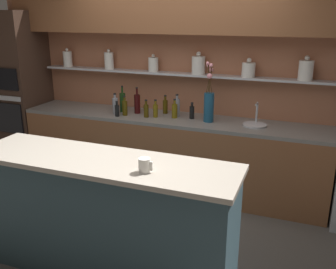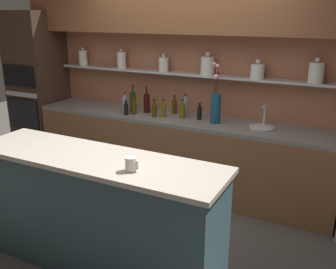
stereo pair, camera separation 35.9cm
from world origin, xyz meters
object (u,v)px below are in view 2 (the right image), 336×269
Objects in this scene: bottle_sauce_10 at (148,105)px; bottle_oil_11 at (134,107)px; bottle_oil_2 at (174,106)px; bottle_spirit_3 at (125,104)px; sink_fixture at (262,126)px; bottle_sauce_8 at (199,113)px; bottle_wine_4 at (147,103)px; bottle_spirit_6 at (185,107)px; coffee_mug at (131,164)px; bottle_oil_1 at (182,111)px; bottle_sauce_0 at (126,109)px; bottle_oil_7 at (154,110)px; oven_tower at (38,89)px; bottle_oil_5 at (163,110)px; bottle_wine_9 at (133,101)px; flower_vase at (216,103)px.

bottle_sauce_10 is 0.25m from bottle_oil_11.
bottle_oil_2 is 0.89× the size of bottle_spirit_3.
sink_fixture reaches higher than bottle_sauce_8.
bottle_sauce_10 is at bearing 108.94° from bottle_wine_4.
bottle_spirit_6 is 1.93m from coffee_mug.
bottle_oil_1 is 0.96× the size of bottle_oil_11.
bottle_sauce_0 is 0.87× the size of bottle_oil_7.
oven_tower is 6.58× the size of bottle_wine_4.
bottle_oil_7 is 0.54m from bottle_sauce_8.
bottle_sauce_0 is 0.57× the size of bottle_wine_4.
bottle_wine_4 reaches higher than bottle_oil_11.
sink_fixture is at bearing -2.38° from bottle_sauce_8.
bottle_oil_2 reaches higher than bottle_sauce_8.
oven_tower is at bearing -175.75° from bottle_oil_2.
bottle_oil_2 is (2.10, 0.16, -0.06)m from oven_tower.
bottle_sauce_10 is at bearing 116.53° from coffee_mug.
oven_tower is at bearing -179.97° from bottle_oil_1.
oven_tower is 9.99× the size of bottle_oil_5.
bottle_sauce_10 is (-0.03, 0.09, -0.05)m from bottle_wine_4.
oven_tower is 1.54m from bottle_spirit_3.
oven_tower is 12.63× the size of bottle_sauce_10.
bottle_oil_7 is at bearing -149.62° from bottle_spirit_6.
bottle_spirit_6 reaches higher than bottle_oil_1.
bottle_oil_7 is at bearing -165.69° from bottle_sauce_8.
sink_fixture reaches higher than coffee_mug.
coffee_mug is (1.09, -1.61, 0.07)m from bottle_sauce_0.
bottle_sauce_8 is 0.82× the size of bottle_oil_11.
bottle_wine_9 is (-0.20, -0.00, 0.00)m from bottle_wine_4.
bottle_oil_1 is 1.17× the size of bottle_sauce_8.
bottle_oil_1 is 1.00× the size of bottle_oil_2.
bottle_oil_2 is 0.35m from bottle_wine_4.
flower_vase is 0.27m from bottle_sauce_8.
flower_vase is 1.04m from bottle_oil_11.
flower_vase is 3.21× the size of bottle_oil_5.
bottle_oil_2 is (-0.60, 0.17, -0.13)m from flower_vase.
bottle_spirit_3 is 0.14m from bottle_oil_11.
bottle_wine_9 reaches higher than bottle_oil_7.
oven_tower is 3.23m from coffee_mug.
bottle_oil_2 is at bearing 172.71° from sink_fixture.
bottle_oil_2 is 0.50m from bottle_oil_11.
bottle_oil_11 is at bearing -6.20° from bottle_spirit_3.
bottle_oil_2 is at bearing 4.25° from oven_tower.
bottle_spirit_3 is 0.42m from bottle_oil_7.
bottle_oil_5 reaches higher than bottle_sauce_8.
bottle_sauce_10 is 1.59× the size of coffee_mug.
bottle_spirit_6 is (2.27, 0.10, -0.04)m from oven_tower.
flower_vase is 0.98m from bottle_sauce_10.
flower_vase is 0.63m from bottle_oil_2.
flower_vase is at bearing 8.67° from bottle_sauce_0.
bottle_spirit_3 is 1.20× the size of bottle_oil_5.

